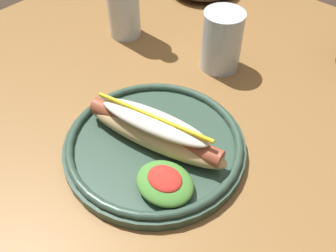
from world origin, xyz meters
name	(u,v)px	position (x,y,z in m)	size (l,w,h in m)	color
dining_table	(225,162)	(0.00, 0.00, 0.64)	(1.20, 0.93, 0.74)	olive
hot_dog_plate	(155,143)	(-0.05, -0.13, 0.76)	(0.27, 0.27, 0.08)	#334C3D
water_cup	(222,41)	(-0.11, 0.11, 0.80)	(0.07, 0.07, 0.11)	silver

